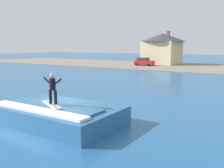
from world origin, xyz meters
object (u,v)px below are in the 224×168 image
at_px(wave_crest, 56,113).
at_px(surfer, 53,87).
at_px(surfboard, 52,105).
at_px(car_near_shore, 144,62).
at_px(house_with_chimney, 162,47).

relative_size(wave_crest, surfer, 4.24).
relative_size(surfboard, car_near_shore, 0.53).
bearing_deg(car_near_shore, surfer, -71.23).
bearing_deg(wave_crest, car_near_shore, 108.74).
height_order(wave_crest, car_near_shore, car_near_shore).
xyz_separation_m(surfer, house_with_chimney, (-12.19, 46.83, 2.06)).
distance_m(surfer, car_near_shore, 41.96).
bearing_deg(surfer, surfboard, -133.11).
bearing_deg(car_near_shore, wave_crest, -71.26).
bearing_deg(wave_crest, house_with_chimney, 104.53).
xyz_separation_m(surfboard, car_near_shore, (-13.43, 39.78, -0.14)).
relative_size(wave_crest, car_near_shore, 1.68).
bearing_deg(surfboard, wave_crest, 100.14).
distance_m(wave_crest, car_near_shore, 41.59).
bearing_deg(house_with_chimney, car_near_shore, -100.39).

